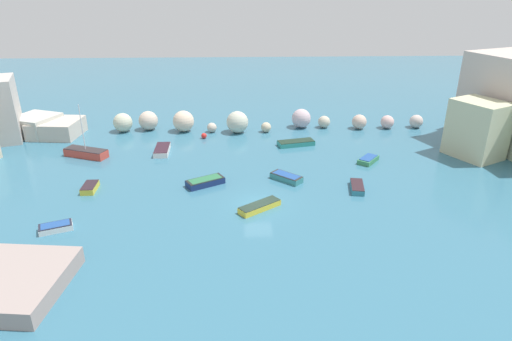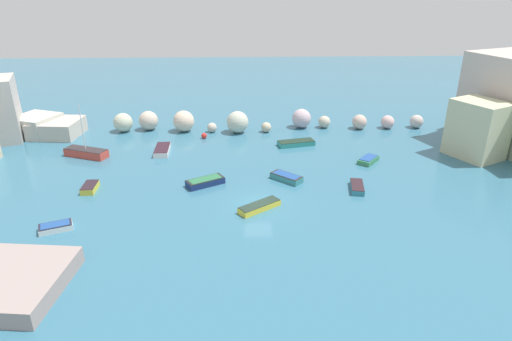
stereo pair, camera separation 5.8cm
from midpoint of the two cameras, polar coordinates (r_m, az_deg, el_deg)
cove_water at (r=39.37m, az=0.25°, el=-4.42°), size 160.00×160.00×0.00m
cliff_headland_right at (r=61.48m, az=29.93°, el=7.44°), size 20.42×22.22×10.56m
rock_breakwater at (r=58.46m, az=-2.48°, el=6.30°), size 40.68×4.45×2.79m
channel_buoy at (r=55.94m, az=-6.71°, el=4.44°), size 0.69×0.69×0.69m
moored_boat_0 at (r=53.25m, az=-20.95°, el=2.16°), size 5.16×3.24×5.98m
moored_boat_1 at (r=49.82m, az=14.13°, el=1.36°), size 2.80×3.01×0.57m
moored_boat_3 at (r=43.10m, az=12.78°, el=-2.06°), size 1.62×3.05×0.54m
moored_boat_4 at (r=38.53m, az=0.42°, el=-4.62°), size 3.84×3.25×0.56m
moored_boat_5 at (r=53.42m, az=5.11°, el=3.53°), size 4.57×2.50×0.59m
moored_boat_6 at (r=44.00m, az=3.87°, el=-0.87°), size 3.24×3.10×0.63m
moored_boat_7 at (r=43.20m, az=-6.54°, el=-1.43°), size 3.87×3.03×0.66m
moored_boat_8 at (r=38.87m, az=-24.29°, el=-6.62°), size 2.77×2.06×0.55m
moored_boat_9 at (r=52.07m, az=-11.94°, el=2.60°), size 1.68×3.79×0.65m
moored_boat_10 at (r=44.68m, az=-20.53°, el=-2.05°), size 1.25×2.37×0.60m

